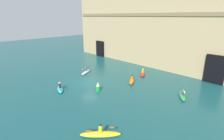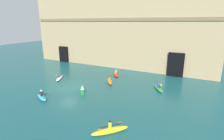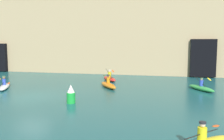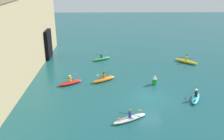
% 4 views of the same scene
% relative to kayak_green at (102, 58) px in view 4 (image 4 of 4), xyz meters
% --- Properties ---
extents(ground_plane, '(120.00, 120.00, 0.00)m').
position_rel_kayak_green_xyz_m(ground_plane, '(-12.37, -5.35, -0.23)').
color(ground_plane, '#195156').
extents(kayak_green, '(2.16, 2.90, 1.19)m').
position_rel_kayak_green_xyz_m(kayak_green, '(0.00, 0.00, 0.00)').
color(kayak_green, green).
rests_on(kayak_green, ground).
extents(kayak_white, '(2.20, 3.28, 1.09)m').
position_rel_kayak_green_xyz_m(kayak_white, '(-16.45, -2.85, -0.02)').
color(kayak_white, white).
rests_on(kayak_white, ground).
extents(kayak_orange, '(2.31, 2.99, 1.15)m').
position_rel_kayak_green_xyz_m(kayak_orange, '(-7.81, -0.45, 0.02)').
color(kayak_orange, orange).
rests_on(kayak_orange, ground).
extents(kayak_yellow, '(2.86, 3.04, 1.18)m').
position_rel_kayak_green_xyz_m(kayak_yellow, '(-1.46, -12.33, 0.02)').
color(kayak_yellow, yellow).
rests_on(kayak_yellow, ground).
extents(kayak_red, '(2.27, 2.92, 1.21)m').
position_rel_kayak_green_xyz_m(kayak_red, '(-8.63, 3.50, 0.00)').
color(kayak_red, red).
rests_on(kayak_red, ground).
extents(kayak_cyan, '(2.90, 1.87, 1.17)m').
position_rel_kayak_green_xyz_m(kayak_cyan, '(-12.70, -9.99, 0.01)').
color(kayak_cyan, '#33B2C6').
rests_on(kayak_cyan, ground).
extents(marker_buoy, '(0.57, 0.57, 1.22)m').
position_rel_kayak_green_xyz_m(marker_buoy, '(-8.89, -6.39, 0.33)').
color(marker_buoy, green).
rests_on(marker_buoy, ground).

